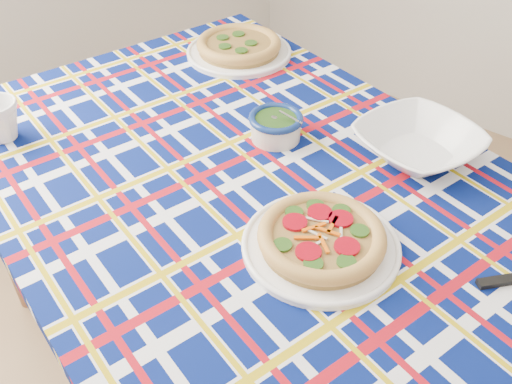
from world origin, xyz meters
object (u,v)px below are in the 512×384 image
Objects in this scene: dining_table at (267,220)px; pesto_bowl at (276,124)px; main_focaccia_plate at (322,237)px; serving_bowl at (418,143)px.

dining_table is 0.25m from pesto_bowl.
pesto_bowl is at bearing 140.33° from main_focaccia_plate.
serving_bowl reaches higher than main_focaccia_plate.
pesto_bowl reaches higher than dining_table.
main_focaccia_plate is 2.40× the size of pesto_bowl.
main_focaccia_plate is 0.40m from pesto_bowl.
serving_bowl is (0.31, 0.16, -0.01)m from pesto_bowl.
main_focaccia_plate is at bearing -39.67° from pesto_bowl.
dining_table is at bearing -119.40° from serving_bowl.
main_focaccia_plate reaches higher than dining_table.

